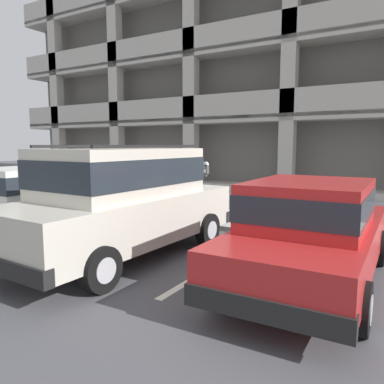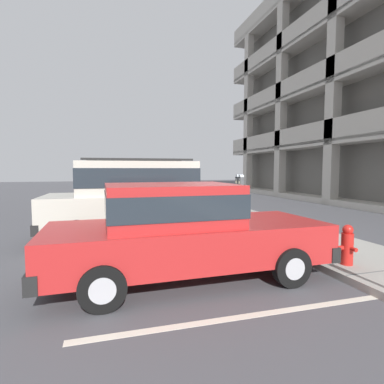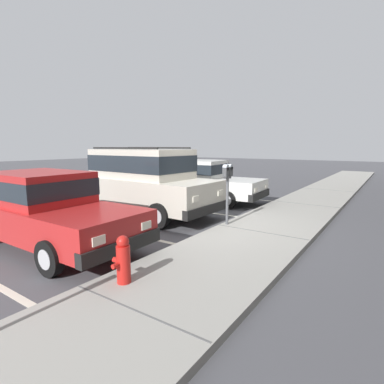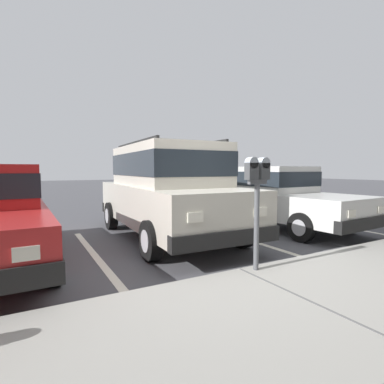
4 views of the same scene
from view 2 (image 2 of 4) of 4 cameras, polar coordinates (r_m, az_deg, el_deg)
ground_plane at (r=8.59m, az=7.28°, el=-7.95°), size 80.00×80.00×0.10m
sidewalk at (r=9.16m, az=14.82°, el=-6.59°), size 40.00×2.20×0.12m
parking_stall_lines at (r=6.72m, az=1.34°, el=-10.92°), size 12.22×4.80×0.01m
silver_suv at (r=7.94m, az=-10.09°, el=-0.68°), size 2.13×4.84×2.03m
red_sedan at (r=10.87m, az=-10.45°, el=-0.76°), size 2.01×4.57×1.54m
dark_hatchback at (r=4.86m, az=-1.85°, el=-6.96°), size 1.89×4.51×1.54m
parking_meter_near at (r=8.71m, az=9.03°, el=0.79°), size 0.35×0.12×1.51m
fire_hydrant at (r=5.90m, az=27.45°, el=-8.95°), size 0.30×0.30×0.70m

